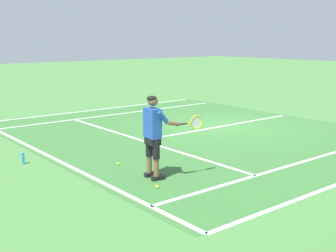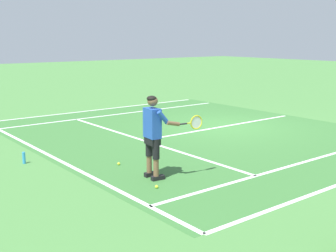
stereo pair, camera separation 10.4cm
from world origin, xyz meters
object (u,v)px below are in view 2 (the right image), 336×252
Objects in this scene: tennis_player at (154,131)px; tennis_ball_near_feet at (157,187)px; tennis_ball_by_baseline at (119,164)px; water_bottle at (24,158)px.

tennis_player reaches higher than tennis_ball_near_feet.
tennis_ball_by_baseline is 0.24× the size of water_bottle.
tennis_player reaches higher than tennis_ball_by_baseline.
tennis_ball_near_feet is at bearing -8.11° from tennis_ball_by_baseline.
water_bottle is at bearing -147.66° from tennis_player.
tennis_player is 3.32m from water_bottle.
tennis_ball_by_baseline is at bearing 48.56° from water_bottle.
tennis_ball_near_feet is 0.24× the size of water_bottle.
tennis_ball_by_baseline is (-1.78, 0.25, 0.00)m from tennis_ball_near_feet.
tennis_ball_near_feet is (0.53, -0.33, -0.96)m from tennis_player.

